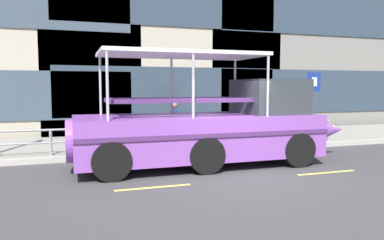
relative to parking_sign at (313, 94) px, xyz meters
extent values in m
plane|color=#3D3D3F|center=(-5.24, -3.91, -2.04)|extent=(120.00, 120.00, 0.00)
cube|color=gray|center=(-5.24, 1.69, -1.95)|extent=(32.00, 4.80, 0.18)
cube|color=#B2ADA3|center=(-5.24, -0.80, -1.95)|extent=(32.00, 0.18, 0.18)
cube|color=#DBD64C|center=(-7.64, -4.54, -2.04)|extent=(1.80, 0.12, 0.01)
cube|color=#DBD64C|center=(-2.84, -4.54, -2.04)|extent=(1.80, 0.12, 0.01)
cube|color=#2D3D4C|center=(-4.76, 4.46, 0.08)|extent=(10.90, 0.06, 2.33)
cube|color=#2D3D4C|center=(-4.76, 4.46, 4.31)|extent=(10.90, 0.06, 2.33)
cube|color=#2D3D4C|center=(3.13, 4.46, 0.06)|extent=(10.67, 0.06, 2.31)
cube|color=#2D3D4C|center=(3.13, 4.46, 4.26)|extent=(10.67, 0.06, 2.31)
cylinder|color=gray|center=(-5.67, -0.46, -1.05)|extent=(12.22, 0.07, 0.07)
cylinder|color=gray|center=(-5.67, -0.46, -1.46)|extent=(12.22, 0.06, 0.06)
cylinder|color=gray|center=(-10.03, -0.46, -1.46)|extent=(0.09, 0.09, 0.80)
cylinder|color=gray|center=(-8.29, -0.46, -1.46)|extent=(0.09, 0.09, 0.80)
cylinder|color=gray|center=(-6.54, -0.46, -1.46)|extent=(0.09, 0.09, 0.80)
cylinder|color=gray|center=(-4.80, -0.46, -1.46)|extent=(0.09, 0.09, 0.80)
cylinder|color=gray|center=(-3.05, -0.46, -1.46)|extent=(0.09, 0.09, 0.80)
cylinder|color=gray|center=(-1.31, -0.46, -1.46)|extent=(0.09, 0.09, 0.80)
cylinder|color=gray|center=(0.44, -0.46, -1.46)|extent=(0.09, 0.09, 0.80)
cylinder|color=#4C4F54|center=(0.00, 0.03, -0.50)|extent=(0.08, 0.08, 2.71)
cube|color=navy|center=(0.00, -0.02, 0.50)|extent=(0.60, 0.04, 0.76)
cube|color=white|center=(0.00, -0.04, 0.50)|extent=(0.24, 0.01, 0.36)
cube|color=purple|center=(-5.81, -2.51, -1.15)|extent=(7.14, 2.49, 1.23)
cone|color=purple|center=(-1.44, -2.51, -1.15)|extent=(1.61, 1.17, 1.17)
cylinder|color=purple|center=(-9.38, -2.51, -1.15)|extent=(0.36, 1.17, 1.17)
cube|color=#4D2A62|center=(-5.81, -3.77, -1.00)|extent=(7.14, 0.04, 0.12)
sphere|color=white|center=(-1.04, -2.51, -1.10)|extent=(0.22, 0.22, 0.22)
cube|color=#33383D|center=(-3.49, -2.51, -0.01)|extent=(1.78, 2.09, 1.06)
cube|color=silver|center=(-6.35, -2.51, 1.22)|extent=(4.64, 2.29, 0.10)
cylinder|color=#B2B2B7|center=(-4.15, -1.42, 0.32)|extent=(0.07, 0.07, 1.70)
cylinder|color=#B2B2B7|center=(-4.15, -3.60, 0.32)|extent=(0.07, 0.07, 1.70)
cylinder|color=#B2B2B7|center=(-6.35, -1.42, 0.32)|extent=(0.07, 0.07, 1.70)
cylinder|color=#B2B2B7|center=(-6.35, -3.60, 0.32)|extent=(0.07, 0.07, 1.70)
cylinder|color=#B2B2B7|center=(-8.55, -1.42, 0.32)|extent=(0.07, 0.07, 1.70)
cylinder|color=#B2B2B7|center=(-8.55, -3.60, 0.32)|extent=(0.07, 0.07, 1.70)
cube|color=#4D2A62|center=(-6.35, -1.91, -0.09)|extent=(4.27, 0.28, 0.12)
cube|color=#4D2A62|center=(-6.35, -3.11, -0.09)|extent=(4.27, 0.28, 0.12)
cylinder|color=black|center=(-3.14, -1.37, -1.54)|extent=(1.00, 0.28, 1.00)
cylinder|color=black|center=(-3.14, -3.65, -1.54)|extent=(1.00, 0.28, 1.00)
cylinder|color=black|center=(-5.99, -1.37, -1.54)|extent=(1.00, 0.28, 1.00)
cylinder|color=black|center=(-5.99, -3.65, -1.54)|extent=(1.00, 0.28, 1.00)
cylinder|color=black|center=(-8.49, -1.37, -1.54)|extent=(1.00, 0.28, 1.00)
cylinder|color=black|center=(-8.49, -3.65, -1.54)|extent=(1.00, 0.28, 1.00)
cylinder|color=#47423D|center=(-1.90, 0.65, -1.43)|extent=(0.11, 0.11, 0.86)
cylinder|color=#47423D|center=(-1.77, 0.77, -1.43)|extent=(0.11, 0.11, 0.86)
cube|color=navy|center=(-1.83, 0.71, -0.70)|extent=(0.36, 0.36, 0.61)
cylinder|color=navy|center=(-1.99, 0.57, -0.73)|extent=(0.07, 0.07, 0.55)
cylinder|color=navy|center=(-1.68, 0.86, -0.73)|extent=(0.07, 0.07, 0.55)
sphere|color=tan|center=(-1.83, 0.71, -0.25)|extent=(0.24, 0.24, 0.24)
cylinder|color=black|center=(-5.57, 0.94, -1.47)|extent=(0.10, 0.10, 0.77)
cylinder|color=black|center=(-5.57, 1.09, -1.47)|extent=(0.10, 0.10, 0.77)
cube|color=navy|center=(-5.57, 1.02, -0.82)|extent=(0.17, 0.29, 0.55)
cylinder|color=navy|center=(-5.57, 0.82, -0.84)|extent=(0.07, 0.07, 0.49)
cylinder|color=navy|center=(-5.57, 1.21, -0.84)|extent=(0.07, 0.07, 0.49)
sphere|color=#936B4C|center=(-5.57, 1.02, -0.41)|extent=(0.21, 0.21, 0.21)
camera|label=1|loc=(-9.41, -12.84, 0.29)|focal=34.73mm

